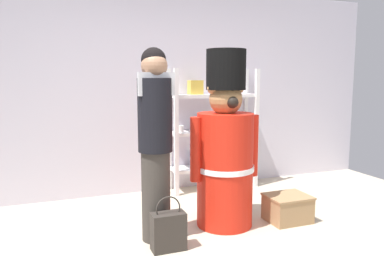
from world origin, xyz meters
TOP-DOWN VIEW (x-y plane):
  - back_wall at (0.00, 2.20)m, footprint 6.40×0.12m
  - merchandise_shelf at (0.73, 1.98)m, footprint 1.17×0.35m
  - teddy_bear_guard at (0.32, 0.77)m, footprint 0.73×0.57m
  - person_shopper at (-0.41, 0.68)m, footprint 0.32×0.30m
  - shopping_bag at (-0.37, 0.43)m, footprint 0.29×0.15m
  - display_crate at (0.96, 0.62)m, footprint 0.43×0.36m

SIDE VIEW (x-z plane):
  - display_crate at x=0.96m, z-range 0.00..0.27m
  - shopping_bag at x=-0.37m, z-range -0.07..0.41m
  - teddy_bear_guard at x=0.32m, z-range -0.12..1.61m
  - merchandise_shelf at x=0.73m, z-range 0.03..1.61m
  - person_shopper at x=-0.41m, z-range 0.07..1.79m
  - back_wall at x=0.00m, z-range 0.00..2.60m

